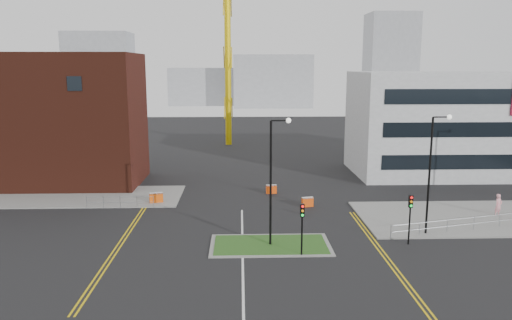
{
  "coord_description": "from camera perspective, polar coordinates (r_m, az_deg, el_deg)",
  "views": [
    {
      "loc": [
        -0.12,
        -25.92,
        12.69
      ],
      "look_at": [
        1.19,
        14.66,
        5.0
      ],
      "focal_mm": 35.0,
      "sensor_mm": 36.0,
      "label": 1
    }
  ],
  "objects": [
    {
      "name": "skyline_b",
      "position": [
        156.32,
        1.89,
        9.0
      ],
      "size": [
        24.0,
        12.0,
        16.0
      ],
      "primitive_type": "cube",
      "color": "gray",
      "rests_on": "ground"
    },
    {
      "name": "traffic_light_island",
      "position": [
        33.72,
        5.3,
        -6.79
      ],
      "size": [
        0.28,
        0.33,
        3.65
      ],
      "color": "black",
      "rests_on": "ground"
    },
    {
      "name": "traffic_light_right",
      "position": [
        37.4,
        17.23,
        -5.47
      ],
      "size": [
        0.28,
        0.33,
        3.65
      ],
      "color": "black",
      "rests_on": "ground"
    },
    {
      "name": "skyline_d",
      "position": [
        166.24,
        -4.61,
        8.38
      ],
      "size": [
        30.0,
        12.0,
        12.0
      ],
      "primitive_type": "cube",
      "color": "gray",
      "rests_on": "ground"
    },
    {
      "name": "pedestrian",
      "position": [
        47.43,
        25.96,
        -4.67
      ],
      "size": [
        0.85,
        0.72,
        1.96
      ],
      "primitive_type": "imported",
      "rotation": [
        0.0,
        0.0,
        0.43
      ],
      "color": "pink",
      "rests_on": "ground"
    },
    {
      "name": "railing_right",
      "position": [
        44.35,
        26.1,
        -5.98
      ],
      "size": [
        19.05,
        5.05,
        1.1
      ],
      "color": "gray",
      "rests_on": "ground"
    },
    {
      "name": "skyline_a",
      "position": [
        151.28,
        -17.38,
        9.6
      ],
      "size": [
        18.0,
        12.0,
        22.0
      ],
      "primitive_type": "cube",
      "color": "gray",
      "rests_on": "ground"
    },
    {
      "name": "centre_line",
      "position": [
        30.67,
        -1.49,
        -13.71
      ],
      "size": [
        0.15,
        30.0,
        0.01
      ],
      "primitive_type": "cube",
      "color": "silver",
      "rests_on": "ground"
    },
    {
      "name": "streetlamp_right_near",
      "position": [
        39.36,
        19.56,
        -0.56
      ],
      "size": [
        1.46,
        0.36,
        9.18
      ],
      "color": "black",
      "rests_on": "ground"
    },
    {
      "name": "grass_island",
      "position": [
        36.26,
        1.65,
        -9.66
      ],
      "size": [
        8.0,
        4.0,
        0.12
      ],
      "primitive_type": "cube",
      "color": "#214F1A",
      "rests_on": "ground"
    },
    {
      "name": "pavement_left",
      "position": [
        53.39,
        -23.7,
        -3.88
      ],
      "size": [
        28.0,
        8.0,
        0.12
      ],
      "primitive_type": "cube",
      "color": "slate",
      "rests_on": "ground"
    },
    {
      "name": "railing_left",
      "position": [
        46.8,
        -15.27,
        -4.45
      ],
      "size": [
        6.05,
        0.05,
        1.1
      ],
      "color": "gray",
      "rests_on": "ground"
    },
    {
      "name": "barrier_mid",
      "position": [
        50.37,
        1.77,
        -3.31
      ],
      "size": [
        1.07,
        0.41,
        0.89
      ],
      "color": "#F64B0D",
      "rests_on": "ground"
    },
    {
      "name": "barrier_right",
      "position": [
        45.93,
        5.9,
        -4.75
      ],
      "size": [
        1.11,
        0.58,
        0.89
      ],
      "color": "#EE4D0D",
      "rests_on": "ground"
    },
    {
      "name": "ground",
      "position": [
        28.86,
        -1.47,
        -15.36
      ],
      "size": [
        200.0,
        200.0,
        0.0
      ],
      "primitive_type": "plane",
      "color": "black",
      "rests_on": "ground"
    },
    {
      "name": "skyline_c",
      "position": [
        157.53,
        15.08,
        10.84
      ],
      "size": [
        14.0,
        12.0,
        28.0
      ],
      "primitive_type": "cube",
      "color": "gray",
      "rests_on": "ground"
    },
    {
      "name": "yellow_left_b",
      "position": [
        39.05,
        -14.6,
        -8.59
      ],
      "size": [
        0.12,
        24.0,
        0.01
      ],
      "primitive_type": "cube",
      "color": "gold",
      "rests_on": "ground"
    },
    {
      "name": "office_block",
      "position": [
        63.87,
        22.37,
        3.91
      ],
      "size": [
        25.0,
        12.2,
        12.0
      ],
      "color": "#AAADAF",
      "rests_on": "ground"
    },
    {
      "name": "island_kerb",
      "position": [
        36.26,
        1.65,
        -9.69
      ],
      "size": [
        8.6,
        4.6,
        0.08
      ],
      "primitive_type": "cube",
      "color": "slate",
      "rests_on": "ground"
    },
    {
      "name": "yellow_right_a",
      "position": [
        35.67,
        14.17,
        -10.45
      ],
      "size": [
        0.12,
        20.0,
        0.01
      ],
      "primitive_type": "cube",
      "color": "gold",
      "rests_on": "ground"
    },
    {
      "name": "pavement_right",
      "position": [
        47.35,
        26.24,
        -5.88
      ],
      "size": [
        24.0,
        10.0,
        0.12
      ],
      "primitive_type": "cube",
      "color": "slate",
      "rests_on": "ground"
    },
    {
      "name": "yellow_right_b",
      "position": [
        35.75,
        14.64,
        -10.42
      ],
      "size": [
        0.12,
        20.0,
        0.01
      ],
      "primitive_type": "cube",
      "color": "gold",
      "rests_on": "ground"
    },
    {
      "name": "brick_building",
      "position": [
        58.85,
        -24.75,
        4.05
      ],
      "size": [
        24.2,
        10.07,
        14.24
      ],
      "color": "#4A1D12",
      "rests_on": "ground"
    },
    {
      "name": "streetlamp_island",
      "position": [
        34.77,
        2.06,
        -1.36
      ],
      "size": [
        1.46,
        0.36,
        9.18
      ],
      "color": "black",
      "rests_on": "ground"
    },
    {
      "name": "yellow_left_a",
      "position": [
        39.11,
        -15.03,
        -8.58
      ],
      "size": [
        0.12,
        24.0,
        0.01
      ],
      "primitive_type": "cube",
      "color": "gold",
      "rests_on": "ground"
    },
    {
      "name": "barrier_left",
      "position": [
        47.62,
        -11.34,
        -4.24
      ],
      "size": [
        1.3,
        0.7,
        1.04
      ],
      "color": "#E4520C",
      "rests_on": "ground"
    }
  ]
}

